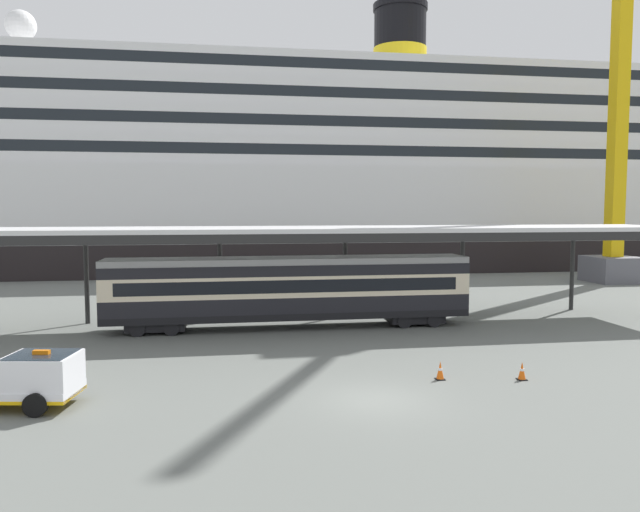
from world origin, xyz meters
TOP-DOWN VIEW (x-y plane):
  - ground_plane at (0.00, 0.00)m, footprint 400.00×400.00m
  - cruise_ship at (14.97, 55.17)m, footprint 153.61×30.57m
  - platform_canopy at (-1.63, 14.13)m, footprint 47.45×6.37m
  - train_carriage at (-1.63, 13.70)m, footprint 20.77×2.81m
  - service_truck at (-12.58, 1.27)m, footprint 5.46×2.90m
  - traffic_cone_near at (6.51, 1.59)m, footprint 0.36×0.36m
  - traffic_cone_mid at (3.26, 2.16)m, footprint 0.36×0.36m
  - dockside_crane at (31.42, 30.83)m, footprint 14.03×4.40m

SIDE VIEW (x-z plane):
  - ground_plane at x=0.00m, z-range 0.00..0.00m
  - traffic_cone_near at x=6.51m, z-range -0.01..0.73m
  - traffic_cone_mid at x=3.26m, z-range -0.01..0.75m
  - service_truck at x=-12.58m, z-range -0.02..2.00m
  - train_carriage at x=-1.63m, z-range 0.25..4.36m
  - platform_canopy at x=-1.63m, z-range 2.67..8.50m
  - cruise_ship at x=14.97m, z-range -5.46..27.11m
  - dockside_crane at x=31.42m, z-range -11.18..50.81m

